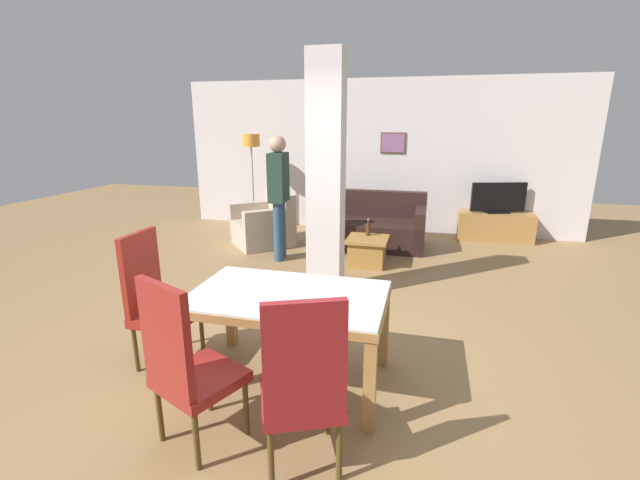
# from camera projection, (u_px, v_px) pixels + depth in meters

# --- Properties ---
(ground_plane) EXTENTS (18.00, 18.00, 0.00)m
(ground_plane) POSITION_uv_depth(u_px,v_px,m) (290.00, 379.00, 3.38)
(ground_plane) COLOR olive
(back_wall) EXTENTS (7.20, 0.09, 2.70)m
(back_wall) POSITION_uv_depth(u_px,v_px,m) (376.00, 157.00, 7.75)
(back_wall) COLOR silver
(back_wall) RESTS_ON ground_plane
(divider_pillar) EXTENTS (0.39, 0.31, 2.70)m
(divider_pillar) POSITION_uv_depth(u_px,v_px,m) (326.00, 180.00, 4.71)
(divider_pillar) COLOR silver
(divider_pillar) RESTS_ON ground_plane
(dining_table) EXTENTS (1.47, 0.92, 0.73)m
(dining_table) POSITION_uv_depth(u_px,v_px,m) (288.00, 312.00, 3.23)
(dining_table) COLOR #A27942
(dining_table) RESTS_ON ground_plane
(dining_chair_near_left) EXTENTS (0.61, 0.61, 1.12)m
(dining_chair_near_left) POSITION_uv_depth(u_px,v_px,m) (185.00, 364.00, 2.54)
(dining_chair_near_left) COLOR maroon
(dining_chair_near_left) RESTS_ON ground_plane
(dining_chair_near_right) EXTENTS (0.60, 0.60, 1.12)m
(dining_chair_near_right) POSITION_uv_depth(u_px,v_px,m) (303.00, 384.00, 2.34)
(dining_chair_near_right) COLOR maroon
(dining_chair_near_right) RESTS_ON ground_plane
(dining_chair_head_left) EXTENTS (0.46, 0.46, 1.12)m
(dining_chair_head_left) POSITION_uv_depth(u_px,v_px,m) (155.00, 297.00, 3.50)
(dining_chair_head_left) COLOR maroon
(dining_chair_head_left) RESTS_ON ground_plane
(sofa) EXTENTS (1.74, 0.95, 0.85)m
(sofa) POSITION_uv_depth(u_px,v_px,m) (371.00, 228.00, 7.01)
(sofa) COLOR black
(sofa) RESTS_ON ground_plane
(armchair) EXTENTS (1.23, 1.23, 0.85)m
(armchair) POSITION_uv_depth(u_px,v_px,m) (264.00, 227.00, 7.04)
(armchair) COLOR #C1AE97
(armchair) RESTS_ON ground_plane
(coffee_table) EXTENTS (0.57, 0.57, 0.39)m
(coffee_table) POSITION_uv_depth(u_px,v_px,m) (367.00, 251.00, 6.05)
(coffee_table) COLOR #A47536
(coffee_table) RESTS_ON ground_plane
(bottle) EXTENTS (0.07, 0.07, 0.24)m
(bottle) POSITION_uv_depth(u_px,v_px,m) (368.00, 229.00, 6.11)
(bottle) COLOR #4C2D14
(bottle) RESTS_ON coffee_table
(tv_stand) EXTENTS (1.22, 0.40, 0.48)m
(tv_stand) POSITION_uv_depth(u_px,v_px,m) (495.00, 227.00, 7.28)
(tv_stand) COLOR #AA783D
(tv_stand) RESTS_ON ground_plane
(tv_screen) EXTENTS (0.90, 0.32, 0.52)m
(tv_screen) POSITION_uv_depth(u_px,v_px,m) (498.00, 198.00, 7.15)
(tv_screen) COLOR black
(tv_screen) RESTS_ON tv_stand
(floor_lamp) EXTENTS (0.31, 0.31, 1.75)m
(floor_lamp) POSITION_uv_depth(u_px,v_px,m) (251.00, 150.00, 7.67)
(floor_lamp) COLOR #B7B7BC
(floor_lamp) RESTS_ON ground_plane
(standing_person) EXTENTS (0.24, 0.39, 1.78)m
(standing_person) POSITION_uv_depth(u_px,v_px,m) (279.00, 189.00, 6.07)
(standing_person) COLOR #2C4C6F
(standing_person) RESTS_ON ground_plane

